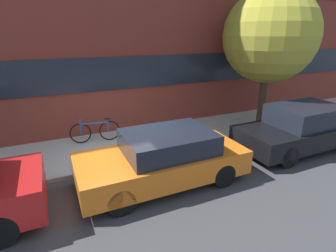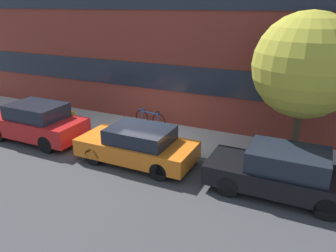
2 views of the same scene
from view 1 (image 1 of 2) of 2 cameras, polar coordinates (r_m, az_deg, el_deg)
ground_plane at (r=7.30m, az=-9.75°, el=-9.10°), size 56.00×56.00×0.00m
sidewalk_strip at (r=8.43m, az=-12.17°, el=-4.72°), size 28.00×2.64×0.12m
parked_car_orange at (r=6.33m, az=-0.94°, el=-6.97°), size 3.99×1.76×1.28m
parked_car_black at (r=9.10m, az=27.03°, el=-0.40°), size 4.09×1.69×1.40m
bicycle at (r=8.75m, az=-15.60°, el=-0.96°), size 1.57×0.44×0.77m
street_tree at (r=10.01m, az=21.29°, el=17.78°), size 3.18×3.18×4.85m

